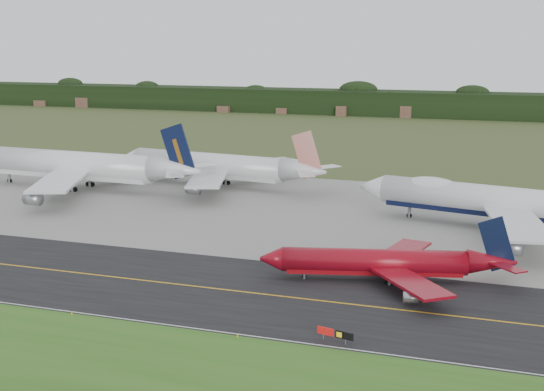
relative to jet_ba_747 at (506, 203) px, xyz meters
The scene contains 14 objects.
ground 55.14m from the jet_ba_747, 120.01° to the right, with size 600.00×600.00×0.00m, color #3D4A22.
grass_verge 87.13m from the jet_ba_747, 108.39° to the right, with size 400.00×30.00×0.01m, color #2B601C.
taxiway 58.62m from the jet_ba_747, 118.04° to the right, with size 400.00×32.00×0.02m, color black.
apron 28.19m from the jet_ba_747, behind, with size 400.00×78.00×0.01m, color gray.
taxiway_centreline 58.62m from the jet_ba_747, 118.04° to the right, with size 400.00×0.40×0.00m, color gold.
taxiway_edge_line 72.62m from the jet_ba_747, 112.27° to the right, with size 400.00×0.25×0.00m, color silver.
horizon_treeline 227.91m from the jet_ba_747, 96.91° to the left, with size 700.00×25.00×12.00m.
jet_ba_747 is the anchor object (origin of this frame).
jet_red_737 42.33m from the jet_ba_747, 111.51° to the right, with size 38.57×30.83×10.54m.
jet_navy_gold 101.99m from the jet_ba_747, behind, with size 67.95×59.20×17.54m.
jet_star_tail 74.02m from the jet_ba_747, 161.87° to the left, with size 59.27×49.21×15.63m.
taxiway_sign 67.84m from the jet_ba_747, 104.55° to the right, with size 4.80×1.33×1.63m.
edge_marker_left 86.21m from the jet_ba_747, 127.78° to the right, with size 0.16×0.16×0.50m, color yellow.
edge_marker_center 74.04m from the jet_ba_747, 112.94° to the right, with size 0.16×0.16×0.50m, color yellow.
Camera 1 is at (31.87, -102.45, 35.91)m, focal length 50.00 mm.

